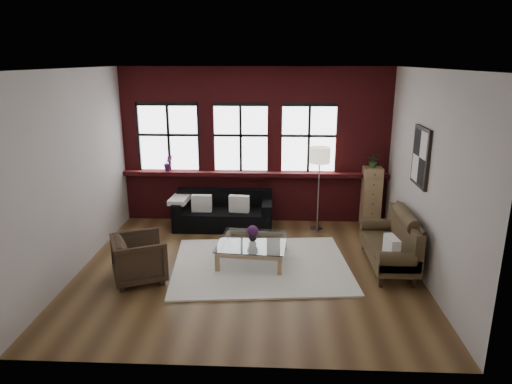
{
  "coord_description": "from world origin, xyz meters",
  "views": [
    {
      "loc": [
        0.44,
        -6.86,
        3.33
      ],
      "look_at": [
        0.1,
        0.6,
        1.15
      ],
      "focal_mm": 32.0,
      "sensor_mm": 36.0,
      "label": 1
    }
  ],
  "objects_px": {
    "vase": "(253,237)",
    "floor_lamp": "(319,186)",
    "dark_sofa": "(223,211)",
    "armchair": "(139,258)",
    "drawer_chest": "(371,196)",
    "coffee_table": "(253,251)",
    "vintage_settee": "(388,242)"
  },
  "relations": [
    {
      "from": "coffee_table",
      "to": "floor_lamp",
      "type": "distance_m",
      "value": 2.11
    },
    {
      "from": "vintage_settee",
      "to": "dark_sofa",
      "type": "bearing_deg",
      "value": 149.7
    },
    {
      "from": "armchair",
      "to": "floor_lamp",
      "type": "relative_size",
      "value": 0.43
    },
    {
      "from": "armchair",
      "to": "drawer_chest",
      "type": "distance_m",
      "value": 4.88
    },
    {
      "from": "drawer_chest",
      "to": "floor_lamp",
      "type": "height_order",
      "value": "floor_lamp"
    },
    {
      "from": "dark_sofa",
      "to": "vintage_settee",
      "type": "bearing_deg",
      "value": -30.3
    },
    {
      "from": "dark_sofa",
      "to": "drawer_chest",
      "type": "height_order",
      "value": "drawer_chest"
    },
    {
      "from": "drawer_chest",
      "to": "vintage_settee",
      "type": "bearing_deg",
      "value": -92.85
    },
    {
      "from": "coffee_table",
      "to": "floor_lamp",
      "type": "xyz_separation_m",
      "value": [
        1.23,
        1.55,
        0.74
      ]
    },
    {
      "from": "vintage_settee",
      "to": "drawer_chest",
      "type": "bearing_deg",
      "value": 87.15
    },
    {
      "from": "drawer_chest",
      "to": "coffee_table",
      "type": "bearing_deg",
      "value": -140.85
    },
    {
      "from": "armchair",
      "to": "coffee_table",
      "type": "relative_size",
      "value": 0.7
    },
    {
      "from": "vase",
      "to": "drawer_chest",
      "type": "distance_m",
      "value": 3.03
    },
    {
      "from": "vase",
      "to": "drawer_chest",
      "type": "bearing_deg",
      "value": 39.15
    },
    {
      "from": "coffee_table",
      "to": "armchair",
      "type": "bearing_deg",
      "value": -155.96
    },
    {
      "from": "drawer_chest",
      "to": "floor_lamp",
      "type": "relative_size",
      "value": 0.66
    },
    {
      "from": "coffee_table",
      "to": "vase",
      "type": "height_order",
      "value": "vase"
    },
    {
      "from": "coffee_table",
      "to": "vase",
      "type": "distance_m",
      "value": 0.26
    },
    {
      "from": "coffee_table",
      "to": "vase",
      "type": "bearing_deg",
      "value": 180.0
    },
    {
      "from": "armchair",
      "to": "drawer_chest",
      "type": "xyz_separation_m",
      "value": [
        4.07,
        2.68,
        0.25
      ]
    },
    {
      "from": "armchair",
      "to": "drawer_chest",
      "type": "height_order",
      "value": "drawer_chest"
    },
    {
      "from": "vintage_settee",
      "to": "armchair",
      "type": "bearing_deg",
      "value": -170.77
    },
    {
      "from": "drawer_chest",
      "to": "floor_lamp",
      "type": "xyz_separation_m",
      "value": [
        -1.12,
        -0.36,
        0.31
      ]
    },
    {
      "from": "armchair",
      "to": "vase",
      "type": "bearing_deg",
      "value": -89.77
    },
    {
      "from": "coffee_table",
      "to": "floor_lamp",
      "type": "height_order",
      "value": "floor_lamp"
    },
    {
      "from": "coffee_table",
      "to": "drawer_chest",
      "type": "relative_size",
      "value": 0.93
    },
    {
      "from": "dark_sofa",
      "to": "armchair",
      "type": "xyz_separation_m",
      "value": [
        -1.04,
        -2.35,
        0.0
      ]
    },
    {
      "from": "vintage_settee",
      "to": "drawer_chest",
      "type": "height_order",
      "value": "drawer_chest"
    },
    {
      "from": "dark_sofa",
      "to": "floor_lamp",
      "type": "xyz_separation_m",
      "value": [
        1.91,
        -0.04,
        0.56
      ]
    },
    {
      "from": "vintage_settee",
      "to": "floor_lamp",
      "type": "distance_m",
      "value": 2.01
    },
    {
      "from": "vintage_settee",
      "to": "armchair",
      "type": "relative_size",
      "value": 2.12
    },
    {
      "from": "vase",
      "to": "floor_lamp",
      "type": "distance_m",
      "value": 2.03
    }
  ]
}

